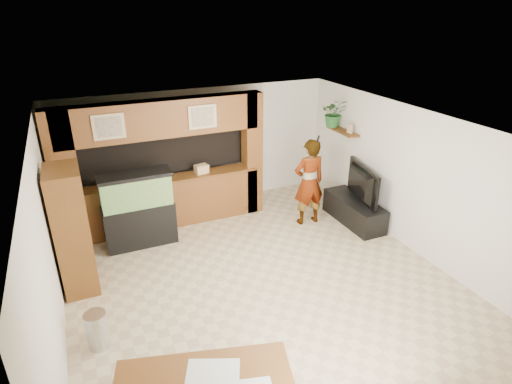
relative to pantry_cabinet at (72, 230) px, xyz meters
name	(u,v)px	position (x,y,z in m)	size (l,w,h in m)	color
floor	(258,279)	(2.70, -1.02, -1.02)	(6.50, 6.50, 0.00)	tan
ceiling	(259,128)	(2.70, -1.02, 1.58)	(6.50, 6.50, 0.00)	white
wall_back	(198,148)	(2.70, 2.23, 0.28)	(6.00, 6.00, 0.00)	silver
wall_left	(47,251)	(-0.30, -1.02, 0.28)	(6.50, 6.50, 0.00)	silver
wall_right	(409,179)	(5.70, -1.02, 0.28)	(6.50, 6.50, 0.00)	silver
partition	(160,163)	(1.75, 1.62, 0.30)	(4.20, 0.99, 2.60)	brown
wall_clock	(41,181)	(-0.27, -0.02, 0.88)	(0.05, 0.25, 0.25)	black
wall_shelf	(343,131)	(5.55, 0.93, 0.68)	(0.25, 0.90, 0.04)	brown
pantry_cabinet	(72,230)	(0.00, 0.00, 0.00)	(0.51, 0.83, 2.03)	brown
trash_can	(97,330)	(0.12, -1.54, -0.75)	(0.29, 0.29, 0.53)	#B2B2B7
aquarium	(138,210)	(1.13, 0.93, -0.31)	(1.30, 0.49, 1.44)	black
tv_stand	(354,211)	(5.35, 0.01, -0.76)	(0.56, 1.52, 0.51)	black
television	(357,183)	(5.35, 0.01, -0.14)	(1.27, 0.17, 0.73)	black
photo_frame	(350,129)	(5.55, 0.68, 0.80)	(0.03, 0.15, 0.20)	tan
potted_plant	(334,113)	(5.52, 1.26, 1.01)	(0.55, 0.48, 0.61)	#245A26
person	(309,182)	(4.45, 0.40, -0.11)	(0.66, 0.43, 1.81)	tan
microphone	(318,139)	(4.50, 0.24, 0.83)	(0.04, 0.04, 0.16)	black
newspaper_b	(213,374)	(1.19, -3.20, -0.36)	(0.56, 0.41, 0.01)	silver
counter_box	(201,169)	(2.53, 1.43, 0.11)	(0.26, 0.18, 0.18)	tan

